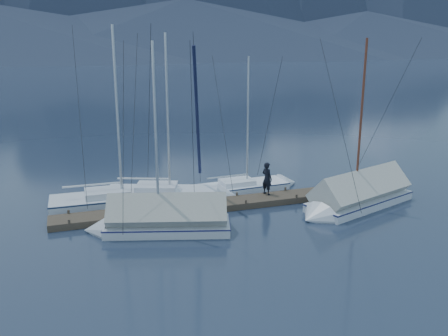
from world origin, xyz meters
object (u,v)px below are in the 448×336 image
Objects in this scene: sailboat_open_left at (132,199)px; sailboat_open_right at (254,186)px; sailboat_covered_near at (353,199)px; sailboat_open_mid at (179,195)px; person at (267,178)px; sailboat_covered_far at (156,222)px.

sailboat_open_right is (7.36, 0.08, -0.03)m from sailboat_open_left.
sailboat_open_left is at bearing 156.76° from sailboat_covered_near.
sailboat_open_mid is (2.65, -0.18, -0.01)m from sailboat_open_left.
sailboat_open_right is at bearing 0.63° from sailboat_open_left.
sailboat_open_mid is at bearing -176.89° from sailboat_open_right.
person is at bearing -92.90° from sailboat_open_right.
sailboat_covered_near is 10.70m from sailboat_covered_far.
sailboat_open_mid is 1.02× the size of sailboat_covered_near.
sailboat_covered_near is at bearing -148.39° from person.
sailboat_covered_near is (3.79, -4.87, 0.34)m from sailboat_open_right.
sailboat_open_mid is 5.43× the size of person.
sailboat_open_left is 7.63m from person.
sailboat_open_left is at bearing 95.51° from sailboat_covered_far.
sailboat_covered_far is at bearing -84.49° from sailboat_open_left.
sailboat_open_left is at bearing 176.21° from sailboat_open_mid.
sailboat_covered_far is 7.33m from person.
sailboat_covered_far is (-6.91, -4.79, 0.32)m from sailboat_open_right.
sailboat_covered_near is at bearing -0.43° from sailboat_covered_far.
sailboat_covered_far is (-10.70, 0.08, -0.02)m from sailboat_covered_near.
sailboat_open_left is 1.06× the size of sailboat_covered_near.
sailboat_open_right is 6.18m from sailboat_covered_near.
sailboat_open_left reaches higher than sailboat_covered_near.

